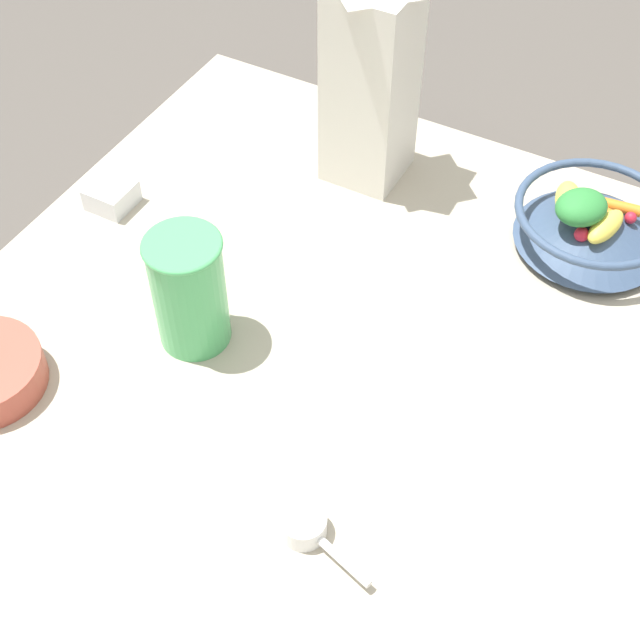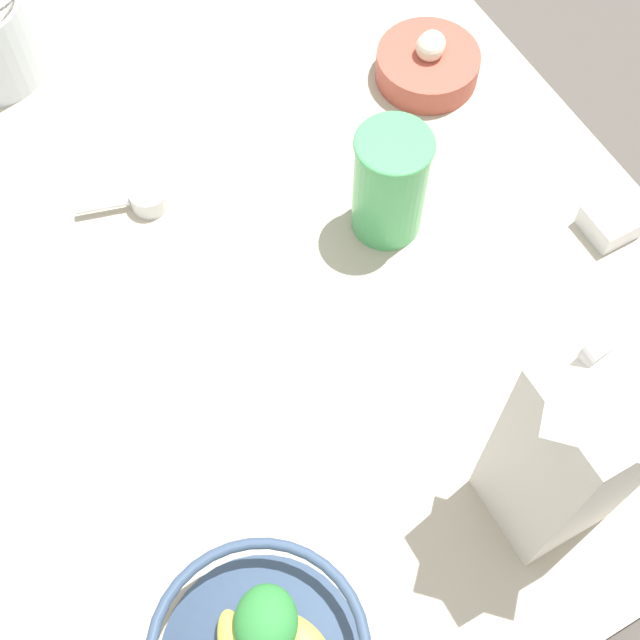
{
  "view_description": "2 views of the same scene",
  "coord_description": "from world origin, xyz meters",
  "px_view_note": "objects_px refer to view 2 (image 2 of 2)",
  "views": [
    {
      "loc": [
        0.14,
        -0.4,
        0.77
      ],
      "look_at": [
        -0.14,
        0.11,
        0.09
      ],
      "focal_mm": 50.0,
      "sensor_mm": 36.0,
      "label": 1
    },
    {
      "loc": [
        0.06,
        0.52,
        0.85
      ],
      "look_at": [
        -0.14,
        0.17,
        0.08
      ],
      "focal_mm": 50.0,
      "sensor_mm": 36.0,
      "label": 2
    }
  ],
  "objects_px": {
    "drinking_cup": "(390,183)",
    "garlic_bowl": "(428,63)",
    "milk_carton": "(578,443)",
    "spice_jar": "(610,222)"
  },
  "relations": [
    {
      "from": "drinking_cup",
      "to": "garlic_bowl",
      "type": "bearing_deg",
      "value": -134.03
    },
    {
      "from": "garlic_bowl",
      "to": "milk_carton",
      "type": "bearing_deg",
      "value": 68.94
    },
    {
      "from": "drinking_cup",
      "to": "spice_jar",
      "type": "relative_size",
      "value": 2.67
    },
    {
      "from": "spice_jar",
      "to": "garlic_bowl",
      "type": "bearing_deg",
      "value": -79.13
    },
    {
      "from": "milk_carton",
      "to": "spice_jar",
      "type": "relative_size",
      "value": 5.91
    },
    {
      "from": "drinking_cup",
      "to": "spice_jar",
      "type": "xyz_separation_m",
      "value": [
        -0.21,
        0.13,
        -0.06
      ]
    },
    {
      "from": "milk_carton",
      "to": "drinking_cup",
      "type": "xyz_separation_m",
      "value": [
        -0.04,
        -0.33,
        -0.08
      ]
    },
    {
      "from": "drinking_cup",
      "to": "garlic_bowl",
      "type": "height_order",
      "value": "drinking_cup"
    },
    {
      "from": "milk_carton",
      "to": "drinking_cup",
      "type": "height_order",
      "value": "milk_carton"
    },
    {
      "from": "milk_carton",
      "to": "garlic_bowl",
      "type": "xyz_separation_m",
      "value": [
        -0.19,
        -0.49,
        -0.13
      ]
    }
  ]
}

